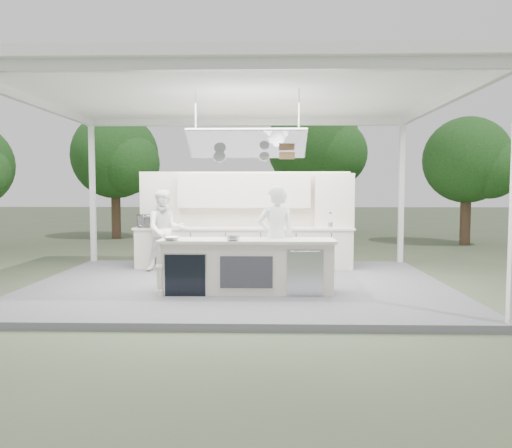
{
  "coord_description": "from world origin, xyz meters",
  "views": [
    {
      "loc": [
        0.58,
        -9.68,
        1.96
      ],
      "look_at": [
        0.32,
        0.4,
        1.25
      ],
      "focal_mm": 35.0,
      "sensor_mm": 36.0,
      "label": 1
    }
  ],
  "objects_px": {
    "head_chef": "(276,238)",
    "sous_chef": "(165,230)",
    "demo_island": "(246,266)",
    "back_counter": "(244,247)"
  },
  "relations": [
    {
      "from": "demo_island",
      "to": "sous_chef",
      "type": "distance_m",
      "value": 3.04
    },
    {
      "from": "head_chef",
      "to": "sous_chef",
      "type": "bearing_deg",
      "value": -53.31
    },
    {
      "from": "sous_chef",
      "to": "head_chef",
      "type": "bearing_deg",
      "value": -57.67
    },
    {
      "from": "demo_island",
      "to": "back_counter",
      "type": "height_order",
      "value": "same"
    },
    {
      "from": "demo_island",
      "to": "sous_chef",
      "type": "height_order",
      "value": "sous_chef"
    },
    {
      "from": "head_chef",
      "to": "sous_chef",
      "type": "relative_size",
      "value": 1.04
    },
    {
      "from": "demo_island",
      "to": "sous_chef",
      "type": "relative_size",
      "value": 1.7
    },
    {
      "from": "back_counter",
      "to": "sous_chef",
      "type": "relative_size",
      "value": 2.78
    },
    {
      "from": "back_counter",
      "to": "head_chef",
      "type": "distance_m",
      "value": 2.65
    },
    {
      "from": "demo_island",
      "to": "head_chef",
      "type": "height_order",
      "value": "head_chef"
    }
  ]
}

